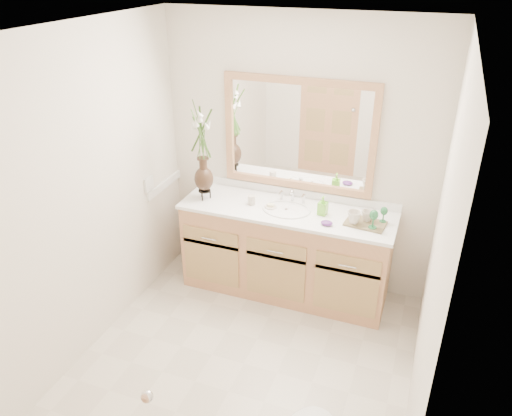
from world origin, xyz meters
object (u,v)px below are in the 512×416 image
at_px(flower_vase, 202,140).
at_px(soap_bottle, 323,206).
at_px(tumbler, 252,200).
at_px(tray, 365,223).

xyz_separation_m(flower_vase, soap_bottle, (1.05, 0.07, -0.47)).
bearing_deg(soap_bottle, tumbler, -169.47).
bearing_deg(flower_vase, soap_bottle, 4.07).
xyz_separation_m(soap_bottle, tray, (0.37, -0.05, -0.06)).
xyz_separation_m(tumbler, soap_bottle, (0.62, 0.03, 0.03)).
bearing_deg(tray, soap_bottle, 179.13).
relative_size(soap_bottle, tray, 0.46).
bearing_deg(tray, tumbler, -174.15).
distance_m(flower_vase, tumbler, 0.66).
height_order(flower_vase, tumbler, flower_vase).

